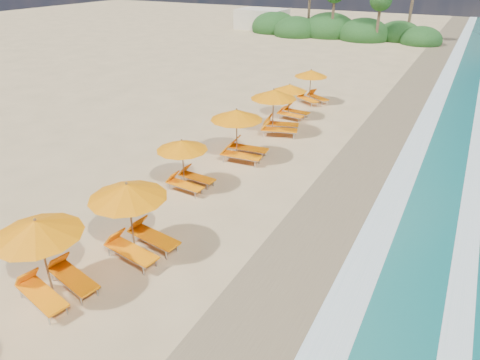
% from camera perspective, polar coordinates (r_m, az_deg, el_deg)
% --- Properties ---
extents(ground, '(160.00, 160.00, 0.00)m').
position_cam_1_polar(ground, '(17.96, 0.00, -3.41)').
color(ground, tan).
rests_on(ground, ground).
extents(wet_sand, '(4.00, 160.00, 0.01)m').
position_cam_1_polar(wet_sand, '(16.73, 12.25, -6.60)').
color(wet_sand, '#887751').
rests_on(wet_sand, ground).
extents(surf_foam, '(4.00, 160.00, 0.01)m').
position_cam_1_polar(surf_foam, '(16.40, 21.36, -8.70)').
color(surf_foam, white).
rests_on(surf_foam, ground).
extents(station_2, '(3.18, 3.05, 2.61)m').
position_cam_1_polar(station_2, '(13.93, -24.26, -8.95)').
color(station_2, olive).
rests_on(station_2, ground).
extents(station_3, '(3.13, 2.96, 2.67)m').
position_cam_1_polar(station_3, '(14.91, -13.81, -4.49)').
color(station_3, olive).
rests_on(station_3, ground).
extents(station_4, '(2.55, 2.38, 2.28)m').
position_cam_1_polar(station_4, '(19.01, -7.15, 2.50)').
color(station_4, olive).
rests_on(station_4, ground).
extents(station_5, '(3.05, 2.86, 2.67)m').
position_cam_1_polar(station_5, '(21.69, 0.05, 6.49)').
color(station_5, olive).
rests_on(station_5, ground).
extents(station_6, '(3.39, 3.30, 2.68)m').
position_cam_1_polar(station_6, '(25.24, 4.88, 9.39)').
color(station_6, olive).
rests_on(station_6, ground).
extents(station_7, '(2.57, 2.42, 2.22)m').
position_cam_1_polar(station_7, '(28.15, 6.83, 10.61)').
color(station_7, olive).
rests_on(station_7, ground).
extents(station_8, '(3.21, 3.21, 2.37)m').
position_cam_1_polar(station_8, '(31.56, 9.49, 12.38)').
color(station_8, olive).
rests_on(station_8, ground).
extents(treeline, '(25.80, 8.80, 9.74)m').
position_cam_1_polar(treeline, '(62.16, 12.51, 18.90)').
color(treeline, '#163D14').
rests_on(treeline, ground).
extents(beach_building, '(7.00, 5.00, 2.80)m').
position_cam_1_polar(beach_building, '(68.70, 2.92, 20.51)').
color(beach_building, beige).
rests_on(beach_building, ground).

